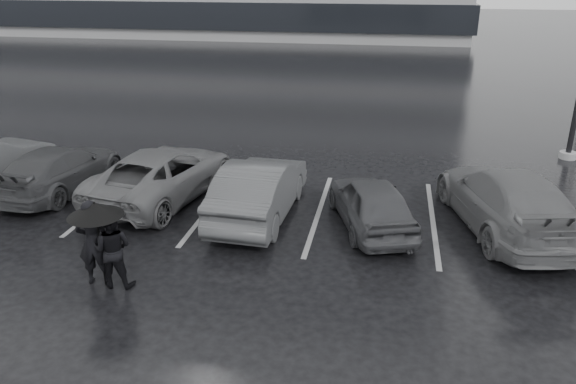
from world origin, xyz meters
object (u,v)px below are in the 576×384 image
(car_main, at_px, (371,203))
(car_west_c, at_px, (60,169))
(car_west_b, at_px, (163,173))
(car_east, at_px, (507,199))
(pedestrian_left, at_px, (94,242))
(pedestrian_right, at_px, (112,249))
(car_west_a, at_px, (259,189))

(car_main, relative_size, car_west_c, 0.84)
(car_main, xyz_separation_m, car_west_b, (-5.52, 0.84, 0.06))
(car_east, relative_size, pedestrian_left, 2.89)
(pedestrian_left, bearing_deg, pedestrian_right, 163.79)
(pedestrian_left, distance_m, pedestrian_right, 0.40)
(car_east, height_order, pedestrian_left, pedestrian_left)
(car_west_c, bearing_deg, car_west_b, -174.46)
(car_east, bearing_deg, car_west_a, -10.25)
(car_east, distance_m, pedestrian_left, 9.12)
(car_west_b, relative_size, pedestrian_left, 2.78)
(car_main, distance_m, car_west_c, 8.51)
(car_west_a, xyz_separation_m, car_west_b, (-2.79, 0.71, -0.04))
(car_west_b, relative_size, car_east, 0.96)
(car_west_c, bearing_deg, pedestrian_left, 132.74)
(car_main, xyz_separation_m, pedestrian_left, (-5.11, -3.53, 0.26))
(car_west_c, distance_m, pedestrian_right, 5.76)
(pedestrian_left, bearing_deg, car_main, -157.95)
(car_west_a, distance_m, car_west_c, 5.79)
(car_west_a, bearing_deg, car_west_b, -11.77)
(car_main, bearing_deg, car_west_c, -23.96)
(pedestrian_left, xyz_separation_m, pedestrian_right, (0.39, -0.02, -0.09))
(car_main, distance_m, car_east, 3.12)
(car_west_a, bearing_deg, car_east, -174.27)
(car_main, distance_m, pedestrian_right, 5.91)
(car_east, xyz_separation_m, pedestrian_left, (-8.19, -4.01, 0.14))
(car_west_a, bearing_deg, car_main, 179.49)
(car_west_a, relative_size, car_east, 0.86)
(car_west_b, bearing_deg, car_main, -178.14)
(pedestrian_left, relative_size, pedestrian_right, 1.12)
(car_main, bearing_deg, car_west_a, -21.38)
(car_west_c, height_order, pedestrian_left, pedestrian_left)
(car_west_c, relative_size, pedestrian_left, 2.45)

